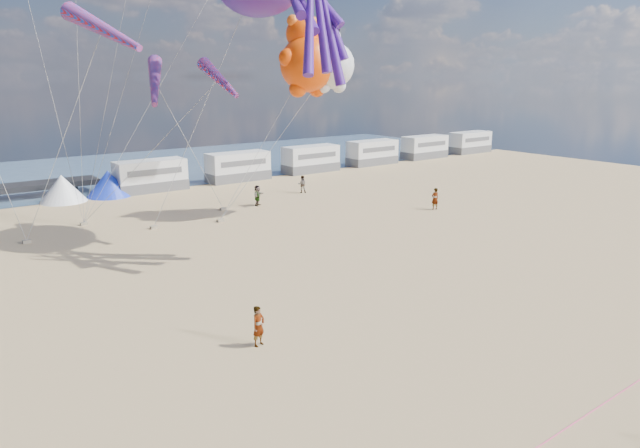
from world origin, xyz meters
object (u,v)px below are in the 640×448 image
Objects in this scene: kite_panda at (331,65)px; standing_person at (259,326)px; beachgoer_1 at (302,184)px; windsock_right at (220,79)px; motorhome_3 at (372,153)px; sandbag_c at (220,220)px; sandbag_d at (223,209)px; windsock_left at (103,29)px; tent_white at (62,188)px; sandbag_b at (154,227)px; beachgoer_4 at (258,195)px; motorhome_1 at (238,167)px; sandbag_a at (27,242)px; sandbag_e at (84,224)px; kite_teddy_orange at (307,64)px; beachgoer_5 at (435,199)px; motorhome_5 at (470,142)px; motorhome_4 at (425,147)px; tent_blue at (109,183)px; motorhome_2 at (311,159)px; motorhome_0 at (151,176)px; windsock_mid at (155,82)px.

standing_person is at bearing -115.24° from kite_panda.
beachgoer_1 is 18.83m from windsock_right.
motorhome_3 reaches higher than sandbag_c.
windsock_left is (-10.78, -7.56, 13.15)m from sandbag_d.
tent_white is 14.09m from sandbag_b.
windsock_left is (-13.99, -7.39, 12.38)m from beachgoer_4.
motorhome_1 is 1.09× the size of kite_panda.
sandbag_a is 5.10m from sandbag_e.
sandbag_b is 16.61m from kite_teddy_orange.
sandbag_a is (-41.73, -12.22, -1.39)m from motorhome_3.
beachgoer_5 is at bearing -18.16° from sandbag_a.
standing_person is at bearing -148.60° from motorhome_5.
kite_panda reaches higher than motorhome_5.
motorhome_5 is at bearing 14.06° from sandbag_d.
motorhome_4 reaches higher than tent_blue.
motorhome_3 is at bearing 0.00° from motorhome_2.
motorhome_0 is 14.74m from sandbag_b.
sandbag_b is 5.62m from sandbag_e.
motorhome_1 is 13.20× the size of sandbag_d.
windsock_right is (-11.44, -18.82, 9.04)m from motorhome_1.
beachgoer_5 is 0.42× the size of windsock_right.
motorhome_3 reaches higher than tent_white.
sandbag_c and sandbag_e have the same top height.
tent_blue is 0.92× the size of windsock_right.
sandbag_d is (10.29, 22.78, -0.74)m from standing_person.
windsock_left reaches higher than tent_white.
windsock_left is at bearing 58.53° from beachgoer_1.
motorhome_1 is 13.20× the size of sandbag_a.
tent_blue is (-4.00, 0.00, -0.30)m from motorhome_0.
windsock_mid is (8.44, -2.82, 10.26)m from sandbag_a.
sandbag_b is at bearing -165.36° from motorhome_5.
windsock_left reaches higher than motorhome_0.
motorhome_5 reaches higher than sandbag_c.
sandbag_a is (-29.08, 9.54, -0.80)m from beachgoer_5.
beachgoer_4 is 6.14m from sandbag_c.
motorhome_0 is 18.07m from sandbag_a.
kite_panda is (-7.45, 4.49, 10.63)m from beachgoer_5.
sandbag_e is (-24.73, 12.19, -0.80)m from beachgoer_5.
standing_person is at bearing -105.72° from windsock_left.
kite_panda is (3.52, -5.62, 10.66)m from beachgoer_4.
standing_person is (-8.62, -34.26, -0.65)m from motorhome_0.
motorhome_3 is at bearing 26.95° from windsock_right.
kite_teddy_orange is at bearing -58.00° from tent_blue.
motorhome_4 is 1.65× the size of tent_white.
motorhome_2 is at bearing -96.94° from beachgoer_1.
windsock_mid is at bearing 122.34° from windsock_right.
motorhome_4 is 1.09× the size of kite_panda.
sandbag_b is 10.35m from windsock_mid.
motorhome_1 is at bearing 53.92° from windsock_right.
beachgoer_5 is 3.63× the size of sandbag_c.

